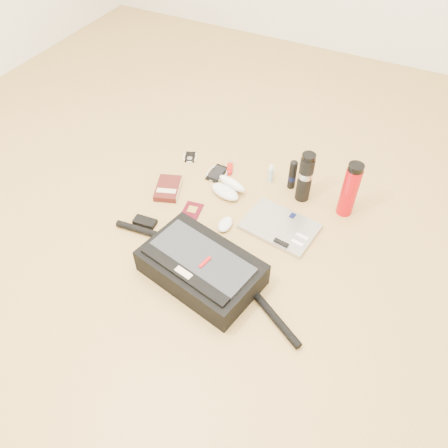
# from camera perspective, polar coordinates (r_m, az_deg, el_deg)

# --- Properties ---
(ground) EXTENTS (4.00, 4.00, 0.00)m
(ground) POSITION_cam_1_polar(r_m,az_deg,el_deg) (1.94, 0.02, -2.35)
(ground) COLOR #B08A49
(ground) RESTS_ON ground
(messenger_bag) EXTENTS (0.96, 0.39, 0.14)m
(messenger_bag) POSITION_cam_1_polar(r_m,az_deg,el_deg) (1.78, -3.07, -5.66)
(messenger_bag) COLOR black
(messenger_bag) RESTS_ON ground
(laptop) EXTENTS (0.35, 0.27, 0.03)m
(laptop) POSITION_cam_1_polar(r_m,az_deg,el_deg) (2.01, 7.32, -0.36)
(laptop) COLOR #AAAAAC
(laptop) RESTS_ON ground
(book) EXTENTS (0.16, 0.20, 0.03)m
(book) POSITION_cam_1_polar(r_m,az_deg,el_deg) (2.18, -7.29, 4.64)
(book) COLOR #421310
(book) RESTS_ON ground
(passport) EXTENTS (0.10, 0.13, 0.01)m
(passport) POSITION_cam_1_polar(r_m,az_deg,el_deg) (2.08, -4.24, 1.71)
(passport) COLOR #430711
(passport) RESTS_ON ground
(mouse) EXTENTS (0.06, 0.10, 0.03)m
(mouse) POSITION_cam_1_polar(r_m,az_deg,el_deg) (1.99, 0.17, -0.04)
(mouse) COLOR silver
(mouse) RESTS_ON ground
(sunglasses_case) EXTENTS (0.19, 0.17, 0.09)m
(sunglasses_case) POSITION_cam_1_polar(r_m,az_deg,el_deg) (2.14, 0.58, 4.75)
(sunglasses_case) COLOR silver
(sunglasses_case) RESTS_ON ground
(ipod) EXTENTS (0.10, 0.10, 0.01)m
(ipod) POSITION_cam_1_polar(r_m,az_deg,el_deg) (2.38, -4.45, 8.73)
(ipod) COLOR black
(ipod) RESTS_ON ground
(phone) EXTENTS (0.11, 0.13, 0.01)m
(phone) POSITION_cam_1_polar(r_m,az_deg,el_deg) (2.26, -0.91, 6.65)
(phone) COLOR black
(phone) RESTS_ON ground
(inhaler) EXTENTS (0.06, 0.10, 0.03)m
(inhaler) POSITION_cam_1_polar(r_m,az_deg,el_deg) (2.29, 0.78, 7.37)
(inhaler) COLOR #A7130B
(inhaler) RESTS_ON ground
(spray_bottle) EXTENTS (0.03, 0.03, 0.10)m
(spray_bottle) POSITION_cam_1_polar(r_m,az_deg,el_deg) (2.21, 6.13, 6.48)
(spray_bottle) COLOR #9FC0D4
(spray_bottle) RESTS_ON ground
(aerosol_can) EXTENTS (0.05, 0.05, 0.16)m
(aerosol_can) POSITION_cam_1_polar(r_m,az_deg,el_deg) (2.17, 8.94, 6.41)
(aerosol_can) COLOR black
(aerosol_can) RESTS_ON ground
(thermos_black) EXTENTS (0.08, 0.08, 0.26)m
(thermos_black) POSITION_cam_1_polar(r_m,az_deg,el_deg) (2.08, 10.56, 6.05)
(thermos_black) COLOR black
(thermos_black) RESTS_ON ground
(thermos_red) EXTENTS (0.08, 0.08, 0.28)m
(thermos_red) POSITION_cam_1_polar(r_m,az_deg,el_deg) (2.05, 16.10, 4.31)
(thermos_red) COLOR #B80A11
(thermos_red) RESTS_ON ground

